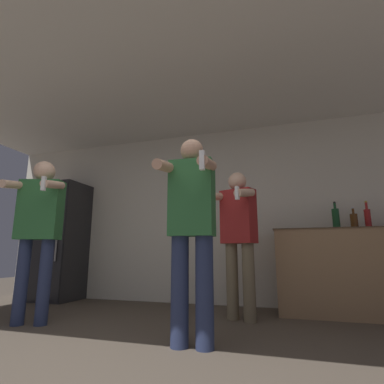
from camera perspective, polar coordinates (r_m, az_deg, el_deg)
name	(u,v)px	position (r m, az deg, el deg)	size (l,w,h in m)	color
wall_back	(207,215)	(4.50, 2.88, -4.30)	(7.00, 0.06, 2.55)	beige
ceiling_slab	(173,83)	(3.58, -3.64, 19.94)	(7.00, 3.41, 0.05)	silver
refrigerator	(61,240)	(5.24, -23.61, -8.42)	(0.62, 0.66, 1.82)	#262628
counter	(342,272)	(4.02, 26.62, -13.40)	(1.49, 0.67, 0.99)	#997551
bottle_tall_gin	(354,221)	(4.12, 28.49, -4.85)	(0.08, 0.08, 0.27)	#563314
bottle_brown_liquor	(336,218)	(4.09, 25.73, -4.56)	(0.08, 0.08, 0.35)	#194723
bottle_dark_rum	(368,218)	(4.15, 30.47, -4.28)	(0.07, 0.07, 0.34)	maroon
person_woman_foreground	(192,224)	(2.43, -0.06, -6.17)	(0.44, 0.50, 1.66)	navy
person_man_side	(39,223)	(3.57, -27.17, -5.26)	(0.58, 0.60, 1.70)	navy
person_spectator_back	(238,232)	(3.43, 8.83, -7.47)	(0.54, 0.55, 1.63)	#75664C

